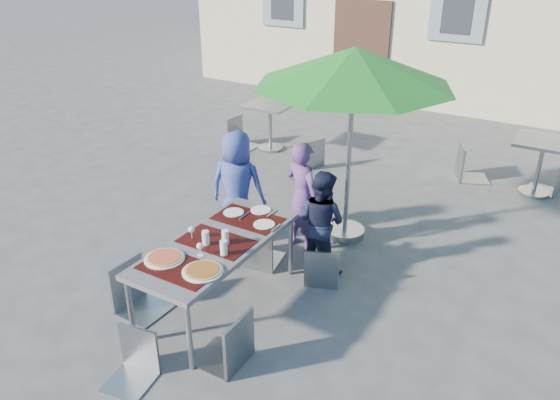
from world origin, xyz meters
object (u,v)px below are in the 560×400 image
Objects in this scene: chair_3 at (131,259)px; patio_umbrella at (354,69)px; dining_table at (216,246)px; bg_chair_l_1 at (471,142)px; cafe_table_0 at (270,117)px; bg_chair_r_0 at (311,135)px; bg_chair_r_1 at (557,158)px; chair_4 at (228,311)px; child_1 at (302,197)px; chair_0 at (227,217)px; pizza_near_left at (164,258)px; chair_1 at (256,217)px; pizza_near_right at (203,271)px; child_0 at (237,186)px; chair_5 at (130,330)px; bg_chair_l_0 at (239,114)px; child_2 at (321,222)px; cafe_table_1 at (542,156)px; chair_2 at (323,244)px.

chair_3 is 0.42× the size of patio_umbrella.
dining_table is 1.81× the size of bg_chair_l_1.
bg_chair_l_1 is at bearing 7.82° from cafe_table_0.
bg_chair_r_1 reaches higher than bg_chair_r_0.
dining_table is at bearing 132.98° from chair_4.
child_1 reaches higher than chair_0.
pizza_near_left is 0.35× the size of chair_1.
child_0 is (-0.86, 1.76, -0.07)m from pizza_near_right.
pizza_near_right is at bearing -64.87° from cafe_table_0.
chair_3 is at bearing 84.87° from child_1.
chair_5 reaches higher than dining_table.
bg_chair_r_0 is (-1.11, 2.33, -0.14)m from child_1.
patio_umbrella reaches higher than dining_table.
bg_chair_l_1 reaches higher than pizza_near_right.
bg_chair_l_0 is at bearing -171.97° from bg_chair_r_1.
child_2 reaches higher than cafe_table_0.
pizza_near_right is 0.44m from chair_4.
pizza_near_left is 5.06m from bg_chair_l_0.
chair_4 is at bearing -7.40° from chair_3.
chair_1 is at bearing -73.52° from bg_chair_r_0.
patio_umbrella is (0.49, 1.99, 1.41)m from dining_table.
bg_chair_r_1 reaches higher than cafe_table_1.
chair_0 is (-1.01, -0.37, -0.05)m from child_2.
pizza_near_left is at bearing 98.23° from child_1.
chair_3 reaches higher than cafe_table_0.
child_0 is 3.15m from cafe_table_0.
bg_chair_l_0 is at bearing -166.62° from cafe_table_0.
bg_chair_r_1 is (1.82, 3.82, 0.05)m from chair_2.
chair_3 is at bearing -112.09° from bg_chair_l_1.
patio_umbrella is 2.28× the size of bg_chair_l_1.
dining_table is 1.84× the size of bg_chair_l_0.
bg_chair_l_0 is 0.98× the size of bg_chair_l_1.
child_2 is 2.40m from chair_5.
child_0 reaches higher than chair_2.
chair_5 reaches higher than cafe_table_0.
bg_chair_l_1 reaches higher than chair_3.
bg_chair_l_1 is at bearing 77.45° from pizza_near_right.
chair_3 is at bearing -136.38° from chair_2.
chair_5 is at bearing -113.53° from bg_chair_r_1.
bg_chair_l_0 is at bearing 117.10° from pizza_near_left.
chair_2 is at bearing -99.67° from bg_chair_l_1.
child_1 is 0.92m from chair_0.
child_0 is 1.32× the size of chair_1.
bg_chair_r_1 is (2.56, 5.89, 0.05)m from chair_5.
bg_chair_l_0 reaches higher than chair_2.
chair_1 reaches higher than chair_5.
child_1 is at bearing -111.01° from bg_chair_l_1.
chair_2 is 0.91× the size of bg_chair_r_1.
chair_1 reaches higher than chair_3.
pizza_near_left reaches higher than dining_table.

